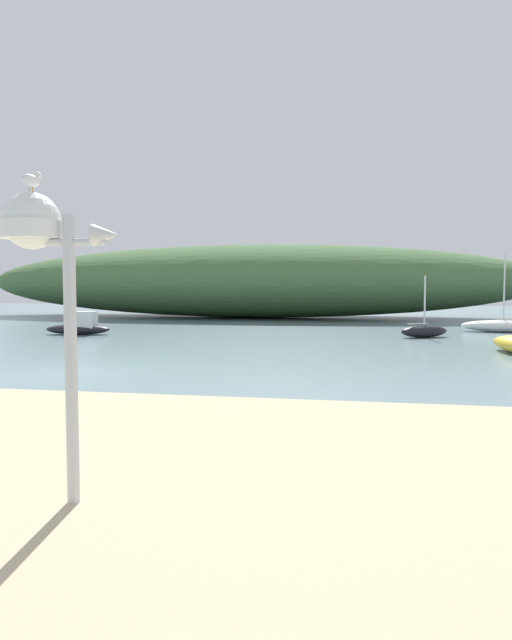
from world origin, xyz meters
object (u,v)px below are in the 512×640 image
motorboat_inner_mooring (80,326)px  sailboat_by_sandbar (503,326)px  mast_structure (41,244)px  seagull_on_radar (32,179)px  sailboat_off_point (424,331)px

motorboat_inner_mooring → sailboat_by_sandbar: 21.56m
mast_structure → motorboat_inner_mooring: size_ratio=0.92×
seagull_on_radar → sailboat_off_point: bearing=73.8°
seagull_on_radar → sailboat_off_point: 22.59m
mast_structure → sailboat_off_point: size_ratio=1.06×
mast_structure → motorboat_inner_mooring: (-10.32, 20.14, -2.33)m
seagull_on_radar → motorboat_inner_mooring: bearing=116.9°
seagull_on_radar → motorboat_inner_mooring: 22.77m
mast_structure → sailboat_by_sandbar: (10.58, 25.41, -2.41)m
seagull_on_radar → motorboat_inner_mooring: size_ratio=0.09×
sailboat_off_point → mast_structure: bearing=-106.0°
sailboat_off_point → sailboat_by_sandbar: sailboat_by_sandbar is taller
mast_structure → sailboat_off_point: (6.17, 21.50, -2.43)m
motorboat_inner_mooring → sailboat_by_sandbar: (20.91, 5.27, -0.08)m
sailboat_off_point → sailboat_by_sandbar: bearing=41.5°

